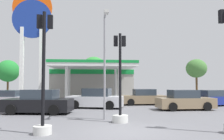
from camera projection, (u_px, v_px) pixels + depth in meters
name	position (u px, v px, depth m)	size (l,w,h in m)	color
ground_plane	(125.00, 131.00, 10.16)	(90.00, 90.00, 0.00)	slate
gas_station	(92.00, 82.00, 32.89)	(11.06, 12.75, 4.51)	#ADA89E
station_pole_sign	(32.00, 27.00, 28.64)	(4.77, 0.56, 13.76)	white
car_0	(185.00, 101.00, 18.24)	(4.37, 2.05, 1.55)	black
car_1	(39.00, 103.00, 16.05)	(4.83, 2.67, 1.64)	black
car_3	(95.00, 99.00, 19.50)	(4.93, 3.10, 1.64)	black
car_4	(211.00, 99.00, 21.34)	(4.34, 2.71, 1.45)	black
car_5	(7.00, 99.00, 21.14)	(4.21, 2.25, 1.44)	black
car_6	(143.00, 98.00, 22.47)	(4.22, 1.95, 1.51)	black
traffic_signal_0	(43.00, 92.00, 9.61)	(0.75, 0.75, 5.05)	silver
traffic_signal_1	(120.00, 96.00, 12.46)	(0.83, 0.83, 4.75)	silver
tree_0	(8.00, 71.00, 37.75)	(3.57, 3.57, 5.78)	brown
tree_1	(94.00, 68.00, 40.28)	(4.23, 4.23, 6.59)	brown
tree_2	(196.00, 69.00, 40.78)	(3.55, 3.55, 6.24)	brown
corner_streetlamp	(105.00, 55.00, 13.32)	(0.24, 1.48, 6.01)	gray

